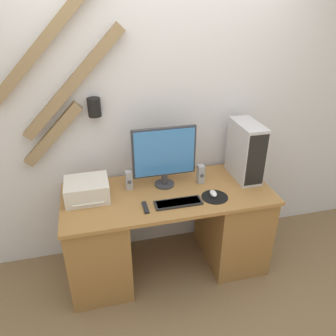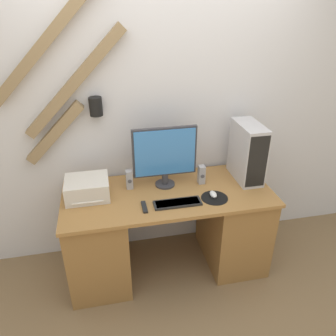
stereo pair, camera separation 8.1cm
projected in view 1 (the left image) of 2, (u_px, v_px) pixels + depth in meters
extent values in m
plane|color=brown|center=(179.00, 295.00, 2.72)|extent=(12.00, 12.00, 0.00)
cube|color=silver|center=(156.00, 110.00, 2.76)|extent=(6.40, 0.05, 2.70)
cube|color=olive|center=(72.00, 83.00, 2.44)|extent=(0.83, 0.08, 0.83)
cube|color=olive|center=(53.00, 134.00, 2.58)|extent=(0.50, 0.08, 0.50)
cube|color=olive|center=(45.00, 39.00, 2.26)|extent=(0.92, 0.08, 0.92)
cylinder|color=black|center=(94.00, 107.00, 2.55)|extent=(0.10, 0.10, 0.15)
cube|color=olive|center=(168.00, 194.00, 2.67)|extent=(1.70, 0.73, 0.03)
cube|color=olive|center=(98.00, 243.00, 2.73)|extent=(0.48, 0.67, 0.76)
cube|color=olive|center=(232.00, 222.00, 2.99)|extent=(0.48, 0.67, 0.76)
cylinder|color=#333338|center=(165.00, 184.00, 2.77)|extent=(0.16, 0.16, 0.02)
cylinder|color=#333338|center=(165.00, 178.00, 2.74)|extent=(0.05, 0.05, 0.10)
cube|color=#333338|center=(164.00, 152.00, 2.63)|extent=(0.53, 0.03, 0.42)
cube|color=#387AC6|center=(165.00, 153.00, 2.62)|extent=(0.49, 0.01, 0.39)
cube|color=black|center=(178.00, 203.00, 2.51)|extent=(0.37, 0.12, 0.02)
cube|color=#424242|center=(178.00, 202.00, 2.51)|extent=(0.34, 0.10, 0.01)
cylinder|color=black|center=(215.00, 197.00, 2.60)|extent=(0.21, 0.21, 0.00)
ellipsoid|color=silver|center=(213.00, 193.00, 2.61)|extent=(0.05, 0.09, 0.04)
cube|color=#B2B2B7|center=(245.00, 151.00, 2.79)|extent=(0.18, 0.40, 0.49)
cube|color=black|center=(256.00, 161.00, 2.62)|extent=(0.17, 0.01, 0.45)
cube|color=beige|center=(87.00, 190.00, 2.56)|extent=(0.34, 0.29, 0.15)
cube|color=white|center=(88.00, 200.00, 2.50)|extent=(0.24, 0.13, 0.01)
cube|color=#99999E|center=(129.00, 180.00, 2.68)|extent=(0.05, 0.06, 0.16)
cylinder|color=#47474C|center=(129.00, 182.00, 2.65)|extent=(0.03, 0.00, 0.03)
cube|color=#99999E|center=(201.00, 174.00, 2.77)|extent=(0.05, 0.06, 0.16)
cylinder|color=#47474C|center=(202.00, 176.00, 2.74)|extent=(0.03, 0.00, 0.03)
cube|color=black|center=(145.00, 207.00, 2.46)|extent=(0.03, 0.15, 0.02)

